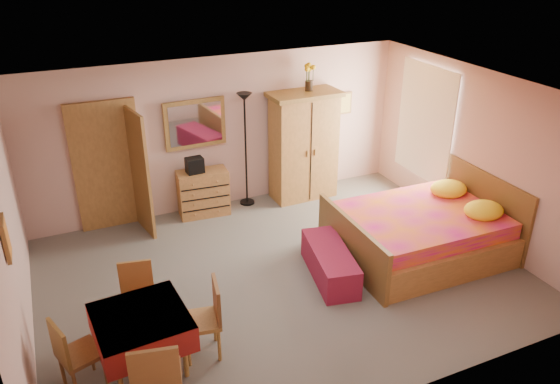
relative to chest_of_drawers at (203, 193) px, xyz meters
name	(u,v)px	position (x,y,z in m)	size (l,w,h in m)	color
floor	(282,275)	(0.45, -2.23, -0.39)	(6.50, 6.50, 0.00)	slate
ceiling	(283,95)	(0.45, -2.23, 2.21)	(6.50, 6.50, 0.00)	brown
wall_back	(221,133)	(0.45, 0.27, 0.91)	(6.50, 0.10, 2.60)	tan
wall_front	(393,298)	(0.45, -4.73, 0.91)	(6.50, 0.10, 2.60)	tan
wall_left	(11,245)	(-2.80, -2.23, 0.91)	(0.10, 5.00, 2.60)	tan
wall_right	(476,154)	(3.70, -2.23, 0.91)	(0.10, 5.00, 2.60)	tan
doorway	(108,167)	(-1.45, 0.24, 0.63)	(1.06, 0.12, 2.15)	#9E6B35
window	(426,123)	(3.66, -1.03, 1.06)	(0.08, 1.40, 1.95)	white
picture_left	(5,238)	(-2.77, -2.83, 1.31)	(0.04, 0.32, 0.42)	orange
picture_back	(344,103)	(2.80, 0.24, 1.16)	(0.30, 0.04, 0.40)	#D8BF59
chest_of_drawers	(203,193)	(0.00, 0.00, 0.00)	(0.83, 0.42, 0.78)	#A76D38
wall_mirror	(195,124)	(0.00, 0.21, 1.16)	(1.03, 0.05, 0.81)	silver
stereo	(195,165)	(-0.11, 0.01, 0.52)	(0.28, 0.20, 0.26)	black
floor_lamp	(246,151)	(0.81, 0.08, 0.61)	(0.26, 0.26, 2.00)	black
wardrobe	(304,146)	(1.85, -0.06, 0.58)	(1.23, 0.64, 1.94)	#AB763A
sunflower_vase	(309,77)	(1.96, 0.00, 1.78)	(0.19, 0.19, 0.47)	yellow
bed	(421,220)	(2.55, -2.52, 0.17)	(2.42, 1.90, 1.12)	#CE1479
bench	(330,263)	(1.05, -2.53, -0.18)	(0.48, 1.30, 0.43)	maroon
dining_table	(144,341)	(-1.66, -3.24, -0.04)	(0.96, 0.96, 0.71)	maroon
chair_south	(157,376)	(-1.66, -3.98, 0.12)	(0.46, 0.46, 1.02)	#9B6034
chair_north	(138,300)	(-1.59, -2.59, 0.04)	(0.39, 0.39, 0.87)	olive
chair_west	(80,353)	(-2.31, -3.25, 0.05)	(0.40, 0.40, 0.89)	brown
chair_east	(201,320)	(-1.02, -3.28, 0.07)	(0.42, 0.42, 0.93)	#AA7939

